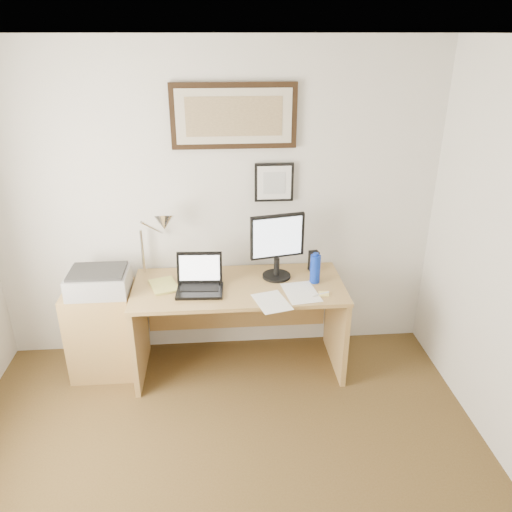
{
  "coord_description": "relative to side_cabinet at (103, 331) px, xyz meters",
  "views": [
    {
      "loc": [
        0.01,
        -1.73,
        2.51
      ],
      "look_at": [
        0.27,
        1.43,
        1.08
      ],
      "focal_mm": 35.0,
      "sensor_mm": 36.0,
      "label": 1
    }
  ],
  "objects": [
    {
      "name": "paper_sheet_b",
      "position": [
        1.52,
        -0.21,
        0.39
      ],
      "size": [
        0.28,
        0.36,
        0.0
      ],
      "primitive_type": "cube",
      "rotation": [
        0.0,
        0.0,
        0.14
      ],
      "color": "white",
      "rests_on": "desk"
    },
    {
      "name": "water_bottle",
      "position": [
        1.66,
        -0.04,
        0.5
      ],
      "size": [
        0.08,
        0.08,
        0.22
      ],
      "primitive_type": "cylinder",
      "color": "#0D2DAB",
      "rests_on": "desk"
    },
    {
      "name": "bottle_cap",
      "position": [
        1.66,
        -0.04,
        0.62
      ],
      "size": [
        0.04,
        0.04,
        0.02
      ],
      "primitive_type": "cylinder",
      "color": "#0D2DAB",
      "rests_on": "water_bottle"
    },
    {
      "name": "picture_large",
      "position": [
        1.07,
        0.29,
        1.59
      ],
      "size": [
        0.92,
        0.04,
        0.47
      ],
      "color": "black",
      "rests_on": "wall_back"
    },
    {
      "name": "book",
      "position": [
        0.42,
        -0.06,
        0.39
      ],
      "size": [
        0.26,
        0.3,
        0.02
      ],
      "primitive_type": "imported",
      "rotation": [
        0.0,
        0.0,
        0.33
      ],
      "color": "#C1BC5B",
      "rests_on": "desk"
    },
    {
      "name": "desk_lamp",
      "position": [
        0.51,
        0.13,
        0.82
      ],
      "size": [
        0.29,
        0.27,
        0.53
      ],
      "color": "silver",
      "rests_on": "desk"
    },
    {
      "name": "desk",
      "position": [
        1.07,
        0.04,
        0.15
      ],
      "size": [
        1.6,
        0.7,
        0.75
      ],
      "color": "#A07A43",
      "rests_on": "floor"
    },
    {
      "name": "picture_small",
      "position": [
        1.37,
        0.29,
        1.09
      ],
      "size": [
        0.3,
        0.03,
        0.3
      ],
      "color": "black",
      "rests_on": "wall_back"
    },
    {
      "name": "sticky_pad",
      "position": [
        1.68,
        -0.25,
        0.39
      ],
      "size": [
        0.08,
        0.08,
        0.01
      ],
      "primitive_type": "cube",
      "rotation": [
        0.0,
        0.0,
        -0.09
      ],
      "color": "#FEE978",
      "rests_on": "desk"
    },
    {
      "name": "speaker",
      "position": [
        1.68,
        0.16,
        0.47
      ],
      "size": [
        0.08,
        0.08,
        0.16
      ],
      "primitive_type": "cube",
      "rotation": [
        0.0,
        0.0,
        0.19
      ],
      "color": "black",
      "rests_on": "desk"
    },
    {
      "name": "side_cabinet",
      "position": [
        0.0,
        0.0,
        0.0
      ],
      "size": [
        0.5,
        0.4,
        0.73
      ],
      "primitive_type": "cube",
      "color": "#A07A43",
      "rests_on": "floor"
    },
    {
      "name": "marker_pen",
      "position": [
        1.66,
        -0.26,
        0.39
      ],
      "size": [
        0.14,
        0.06,
        0.02
      ],
      "primitive_type": "cylinder",
      "rotation": [
        0.0,
        1.57,
        0.35
      ],
      "color": "white",
      "rests_on": "desk"
    },
    {
      "name": "printer",
      "position": [
        0.03,
        -0.03,
        0.45
      ],
      "size": [
        0.44,
        0.34,
        0.18
      ],
      "color": "#A3A3A5",
      "rests_on": "side_cabinet"
    },
    {
      "name": "laptop",
      "position": [
        0.78,
        -0.09,
        0.44
      ],
      "size": [
        0.35,
        0.31,
        0.26
      ],
      "color": "black",
      "rests_on": "desk"
    },
    {
      "name": "paper_sheet_a",
      "position": [
        1.29,
        -0.33,
        0.39
      ],
      "size": [
        0.29,
        0.35,
        0.0
      ],
      "primitive_type": "cube",
      "rotation": [
        0.0,
        0.0,
        0.26
      ],
      "color": "white",
      "rests_on": "desk"
    },
    {
      "name": "wall_back",
      "position": [
        0.92,
        0.32,
        0.89
      ],
      "size": [
        3.5,
        0.02,
        2.5
      ],
      "primitive_type": "cube",
      "color": "silver",
      "rests_on": "ground"
    },
    {
      "name": "ceiling",
      "position": [
        0.92,
        -1.68,
        2.13
      ],
      "size": [
        4.0,
        4.0,
        0.0
      ],
      "primitive_type": "plane",
      "rotation": [
        3.14,
        0.0,
        0.0
      ],
      "color": "silver",
      "rests_on": "ground"
    },
    {
      "name": "lcd_monitor",
      "position": [
        1.37,
        0.06,
        0.68
      ],
      "size": [
        0.42,
        0.22,
        0.52
      ],
      "color": "black",
      "rests_on": "desk"
    }
  ]
}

